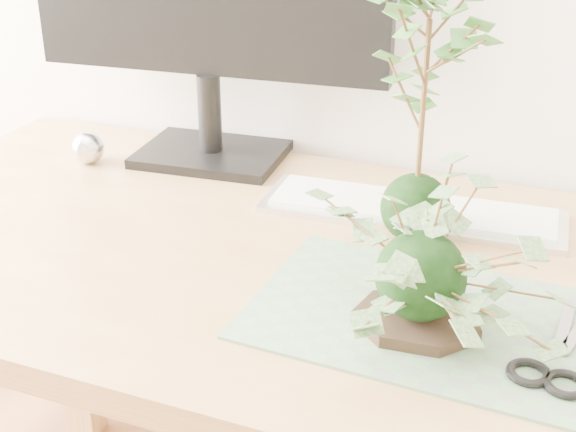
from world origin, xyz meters
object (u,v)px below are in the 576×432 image
object	(u,v)px
desk	(372,323)
keyboard	(411,210)
ivy_kokedama	(424,237)
maple_kokedama	(428,38)

from	to	relation	value
desk	keyboard	xyz separation A→B (m)	(0.01, 0.17, 0.10)
ivy_kokedama	maple_kokedama	bearing A→B (deg)	104.82
ivy_kokedama	maple_kokedama	distance (m)	0.28
desk	maple_kokedama	bearing A→B (deg)	74.83
ivy_kokedama	keyboard	distance (m)	0.33
maple_kokedama	keyboard	size ratio (longest dim) A/B	0.89
keyboard	desk	bearing A→B (deg)	-95.16
keyboard	maple_kokedama	bearing A→B (deg)	-77.58
ivy_kokedama	keyboard	xyz separation A→B (m)	(-0.08, 0.30, -0.11)
ivy_kokedama	desk	bearing A→B (deg)	124.87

